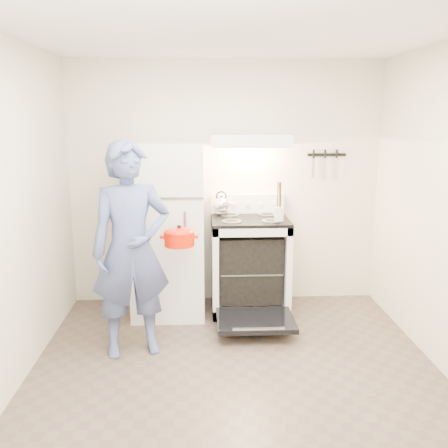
{
  "coord_description": "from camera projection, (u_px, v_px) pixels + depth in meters",
  "views": [
    {
      "loc": [
        -0.26,
        -3.34,
        1.95
      ],
      "look_at": [
        -0.05,
        1.0,
        1.0
      ],
      "focal_mm": 40.0,
      "sensor_mm": 36.0,
      "label": 1
    }
  ],
  "objects": [
    {
      "name": "oven_rack",
      "position": [
        249.0,
        268.0,
        5.04
      ],
      "size": [
        0.6,
        0.52,
        0.01
      ],
      "primitive_type": "cube",
      "color": "slate",
      "rests_on": "stove_body"
    },
    {
      "name": "backsplash",
      "position": [
        247.0,
        203.0,
        5.19
      ],
      "size": [
        0.76,
        0.07,
        0.2
      ],
      "primitive_type": "cube",
      "color": "silver",
      "rests_on": "cooktop"
    },
    {
      "name": "oven_door",
      "position": [
        255.0,
        320.0,
        4.53
      ],
      "size": [
        0.7,
        0.54,
        0.04
      ],
      "primitive_type": "cube",
      "color": "black",
      "rests_on": "floor"
    },
    {
      "name": "tea_kettle",
      "position": [
        221.0,
        203.0,
        5.06
      ],
      "size": [
        0.2,
        0.17,
        0.25
      ],
      "primitive_type": null,
      "color": "#BDBDC2",
      "rests_on": "cooktop"
    },
    {
      "name": "knife_strip",
      "position": [
        327.0,
        155.0,
        5.15
      ],
      "size": [
        0.4,
        0.02,
        0.03
      ],
      "primitive_type": "cube",
      "color": "black",
      "rests_on": "back_wall"
    },
    {
      "name": "floor",
      "position": [
        237.0,
        385.0,
        3.69
      ],
      "size": [
        3.6,
        3.6,
        0.0
      ],
      "primitive_type": "plane",
      "color": "brown",
      "rests_on": "ground"
    },
    {
      "name": "person",
      "position": [
        131.0,
        250.0,
        4.03
      ],
      "size": [
        0.73,
        0.58,
        1.76
      ],
      "primitive_type": "imported",
      "rotation": [
        0.0,
        0.0,
        0.27
      ],
      "color": "navy",
      "rests_on": "floor"
    },
    {
      "name": "pizza_stone",
      "position": [
        241.0,
        265.0,
        5.08
      ],
      "size": [
        0.32,
        0.32,
        0.02
      ],
      "primitive_type": "cylinder",
      "color": "#806149",
      "rests_on": "oven_rack"
    },
    {
      "name": "refrigerator",
      "position": [
        168.0,
        230.0,
        4.89
      ],
      "size": [
        0.7,
        0.7,
        1.7
      ],
      "primitive_type": "cube",
      "color": "silver",
      "rests_on": "floor"
    },
    {
      "name": "back_wall",
      "position": [
        225.0,
        184.0,
        5.18
      ],
      "size": [
        3.2,
        0.02,
        2.5
      ],
      "primitive_type": "cube",
      "color": "beige",
      "rests_on": "ground"
    },
    {
      "name": "utensil_jar",
      "position": [
        279.0,
        214.0,
        4.67
      ],
      "size": [
        0.11,
        0.11,
        0.13
      ],
      "primitive_type": "cylinder",
      "rotation": [
        0.0,
        0.0,
        -0.27
      ],
      "color": "silver",
      "rests_on": "cooktop"
    },
    {
      "name": "stove_body",
      "position": [
        249.0,
        266.0,
        5.04
      ],
      "size": [
        0.76,
        0.65,
        0.92
      ],
      "primitive_type": "cube",
      "color": "silver",
      "rests_on": "floor"
    },
    {
      "name": "dutch_oven",
      "position": [
        179.0,
        239.0,
        4.26
      ],
      "size": [
        0.33,
        0.26,
        0.22
      ],
      "primitive_type": null,
      "color": "red",
      "rests_on": "person"
    },
    {
      "name": "range_hood",
      "position": [
        250.0,
        140.0,
        4.84
      ],
      "size": [
        0.76,
        0.5,
        0.12
      ],
      "primitive_type": "cube",
      "color": "silver",
      "rests_on": "back_wall"
    },
    {
      "name": "cooktop",
      "position": [
        250.0,
        220.0,
        4.94
      ],
      "size": [
        0.76,
        0.65,
        0.03
      ],
      "primitive_type": "cube",
      "color": "black",
      "rests_on": "stove_body"
    }
  ]
}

